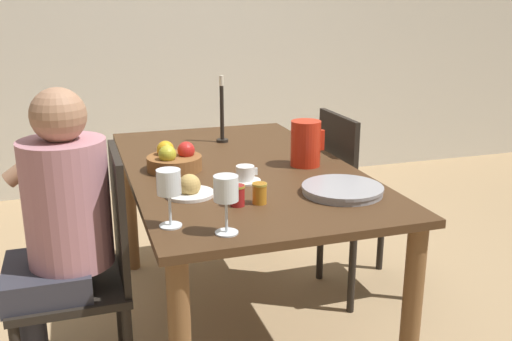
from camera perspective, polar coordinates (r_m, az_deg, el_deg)
ground_plane at (r=2.78m, az=-1.60°, el=-15.05°), size 20.00×20.00×0.00m
wall_back at (r=4.57m, az=-9.94°, el=14.34°), size 10.00×0.06×2.60m
dining_table at (r=2.50m, az=-1.72°, el=-1.96°), size 0.94×1.63×0.77m
chair_person_side at (r=2.24m, az=-16.28°, el=-9.47°), size 0.42×0.42×0.94m
chair_opposite at (r=2.90m, az=10.09°, el=-3.03°), size 0.42×0.42×0.94m
person_seated at (r=2.15m, az=-19.12°, el=-4.97°), size 0.39×0.41×1.18m
red_pitcher at (r=2.46m, az=4.99°, el=2.75°), size 0.15×0.13×0.20m
wine_glass_water at (r=1.79m, az=-8.71°, el=-1.42°), size 0.08×0.08×0.19m
wine_glass_juice at (r=1.72m, az=-3.02°, el=-2.15°), size 0.08×0.08×0.18m
teacup_near_person at (r=2.25m, az=-1.08°, el=-0.45°), size 0.12×0.12×0.06m
serving_tray at (r=2.14m, az=8.64°, el=-1.90°), size 0.30×0.30×0.03m
bread_plate at (r=2.10m, az=-6.66°, el=-1.82°), size 0.18×0.18×0.08m
jam_jar_amber at (r=1.98m, az=-1.86°, el=-2.42°), size 0.05×0.05×0.07m
jam_jar_red at (r=2.00m, az=0.36°, el=-2.21°), size 0.05×0.05×0.07m
fruit_bowl at (r=2.43m, az=-8.19°, el=1.06°), size 0.23×0.23×0.12m
candlestick_tall at (r=2.88m, az=-3.42°, el=5.43°), size 0.06×0.06×0.34m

